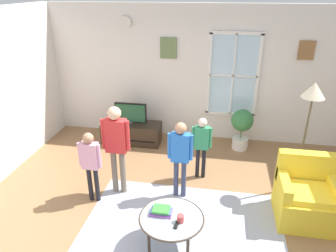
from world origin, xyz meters
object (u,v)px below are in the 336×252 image
(coffee_table, at_px, (171,219))
(cup, at_px, (180,219))
(book_stack, at_px, (161,211))
(person_blue_shirt, at_px, (180,152))
(person_red_shirt, at_px, (116,141))
(tv_stand, at_px, (132,133))
(remote_near_books, at_px, (177,224))
(floor_lamp, at_px, (312,102))
(armchair, at_px, (306,197))
(person_pink_shirt, at_px, (91,160))
(potted_plant_by_window, at_px, (242,125))
(person_green_shirt, at_px, (202,141))
(television, at_px, (131,113))

(coffee_table, height_order, cup, cup)
(book_stack, height_order, cup, cup)
(person_blue_shirt, distance_m, person_red_shirt, 0.94)
(tv_stand, bearing_deg, remote_near_books, -64.20)
(person_red_shirt, distance_m, floor_lamp, 2.82)
(book_stack, xyz_separation_m, person_red_shirt, (-0.84, 0.92, 0.40))
(floor_lamp, bearing_deg, armchair, -92.30)
(tv_stand, relative_size, person_pink_shirt, 1.06)
(tv_stand, bearing_deg, cup, -63.14)
(book_stack, distance_m, potted_plant_by_window, 2.87)
(tv_stand, xyz_separation_m, armchair, (2.95, -1.79, 0.12))
(coffee_table, xyz_separation_m, person_pink_shirt, (-1.27, 0.69, 0.28))
(tv_stand, xyz_separation_m, person_blue_shirt, (1.21, -1.61, 0.56))
(person_red_shirt, relative_size, person_pink_shirt, 1.27)
(armchair, distance_m, person_red_shirt, 2.74)
(cup, distance_m, person_green_shirt, 1.66)
(person_pink_shirt, relative_size, floor_lamp, 0.64)
(remote_near_books, bearing_deg, person_green_shirt, 85.11)
(person_green_shirt, relative_size, potted_plant_by_window, 1.31)
(cup, distance_m, floor_lamp, 2.46)
(coffee_table, relative_size, person_red_shirt, 0.56)
(armchair, distance_m, potted_plant_by_window, 2.05)
(person_blue_shirt, bearing_deg, person_red_shirt, -177.04)
(remote_near_books, bearing_deg, television, 115.82)
(tv_stand, distance_m, person_blue_shirt, 2.09)
(coffee_table, height_order, person_blue_shirt, person_blue_shirt)
(coffee_table, relative_size, person_pink_shirt, 0.71)
(book_stack, bearing_deg, floor_lamp, 38.32)
(cup, bearing_deg, person_blue_shirt, 98.15)
(person_red_shirt, height_order, potted_plant_by_window, person_red_shirt)
(coffee_table, distance_m, person_green_shirt, 1.62)
(tv_stand, distance_m, person_red_shirt, 1.81)
(cup, distance_m, person_red_shirt, 1.55)
(floor_lamp, bearing_deg, television, 159.66)
(person_green_shirt, bearing_deg, person_red_shirt, -152.83)
(person_blue_shirt, bearing_deg, person_pink_shirt, -165.18)
(coffee_table, relative_size, cup, 8.60)
(coffee_table, xyz_separation_m, book_stack, (-0.13, 0.05, 0.06))
(person_green_shirt, bearing_deg, remote_near_books, -94.89)
(person_red_shirt, bearing_deg, person_green_shirt, 27.17)
(tv_stand, xyz_separation_m, floor_lamp, (2.98, -1.11, 1.25))
(book_stack, xyz_separation_m, potted_plant_by_window, (1.05, 2.67, 0.02))
(tv_stand, bearing_deg, floor_lamp, -20.39)
(book_stack, bearing_deg, person_green_shirt, 76.84)
(tv_stand, height_order, person_red_shirt, person_red_shirt)
(potted_plant_by_window, bearing_deg, book_stack, -111.41)
(person_red_shirt, bearing_deg, person_blue_shirt, 2.96)
(person_blue_shirt, relative_size, floor_lamp, 0.70)
(tv_stand, distance_m, person_green_shirt, 1.87)
(tv_stand, relative_size, television, 1.84)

